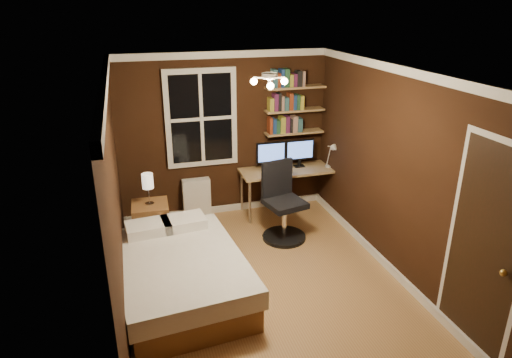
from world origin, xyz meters
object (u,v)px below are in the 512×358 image
object	(u,v)px
nightstand	(152,224)
desk	(288,173)
desk_lamp	(331,155)
monitor_right	(300,153)
radiator	(197,198)
office_chair	(283,209)
bed	(180,275)
bedside_lamp	(148,189)
monitor_left	(271,156)

from	to	relation	value
nightstand	desk	world-z (taller)	desk
desk_lamp	monitor_right	bearing A→B (deg)	152.38
radiator	office_chair	xyz separation A→B (m)	(1.06, -0.98, 0.12)
bed	nightstand	xyz separation A→B (m)	(-0.22, 1.31, 0.03)
bedside_lamp	monitor_left	distance (m)	1.98
bed	nightstand	bearing A→B (deg)	94.09
desk_lamp	desk	bearing A→B (deg)	166.74
bedside_lamp	office_chair	xyz separation A→B (m)	(1.79, -0.32, -0.39)
monitor_right	monitor_left	bearing A→B (deg)	180.00
nightstand	office_chair	size ratio (longest dim) A/B	0.54
monitor_right	office_chair	distance (m)	1.15
radiator	desk	world-z (taller)	desk
bed	office_chair	world-z (taller)	office_chair
bedside_lamp	monitor_left	bearing A→B (deg)	16.08
radiator	office_chair	bearing A→B (deg)	-42.73
bed	desk_lamp	xyz separation A→B (m)	(2.58, 1.63, 0.66)
desk_lamp	office_chair	world-z (taller)	desk_lamp
radiator	monitor_right	distance (m)	1.75
radiator	desk	distance (m)	1.48
radiator	bedside_lamp	bearing A→B (deg)	-137.99
nightstand	desk_lamp	distance (m)	2.89
monitor_right	office_chair	world-z (taller)	monitor_right
monitor_left	desk_lamp	xyz separation A→B (m)	(0.90, -0.23, 0.00)
radiator	bed	bearing A→B (deg)	-104.61
nightstand	bedside_lamp	distance (m)	0.52
monitor_left	monitor_right	world-z (taller)	same
bedside_lamp	desk_lamp	world-z (taller)	desk_lamp
monitor_right	desk_lamp	xyz separation A→B (m)	(0.43, -0.23, 0.00)
monitor_left	desk_lamp	bearing A→B (deg)	-14.03
radiator	monitor_left	world-z (taller)	monitor_left
nightstand	radiator	bearing A→B (deg)	44.57
radiator	desk	xyz separation A→B (m)	(1.43, -0.19, 0.34)
bedside_lamp	monitor_right	size ratio (longest dim) A/B	0.93
monitor_left	radiator	bearing A→B (deg)	174.41
bed	monitor_right	distance (m)	2.92
bed	desk	world-z (taller)	desk
bed	bedside_lamp	size ratio (longest dim) A/B	4.60
nightstand	bedside_lamp	size ratio (longest dim) A/B	1.39
monitor_right	bed	bearing A→B (deg)	-139.14
bedside_lamp	desk	bearing A→B (deg)	12.29
radiator	monitor_right	size ratio (longest dim) A/B	1.36
bedside_lamp	desk_lamp	size ratio (longest dim) A/B	0.99
desk	monitor_left	world-z (taller)	monitor_left
radiator	desk_lamp	bearing A→B (deg)	-9.33
radiator	desk_lamp	distance (m)	2.18
monitor_left	monitor_right	bearing A→B (deg)	0.00
nightstand	office_chair	world-z (taller)	office_chair
radiator	monitor_left	size ratio (longest dim) A/B	1.36
radiator	office_chair	world-z (taller)	office_chair
bed	desk_lamp	bearing A→B (deg)	26.94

